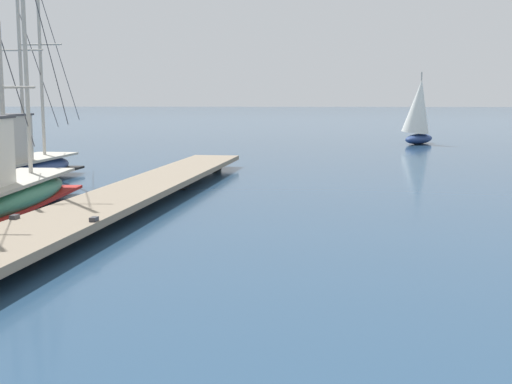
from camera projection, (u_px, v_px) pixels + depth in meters
floating_dock at (129, 194)px, 16.78m from camera, size 3.73×21.11×0.53m
fishing_boat_1 at (18, 163)px, 21.46m from camera, size 2.18×8.34×6.88m
distant_sailboat at (419, 113)px, 39.65m from camera, size 2.67×3.31×4.25m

